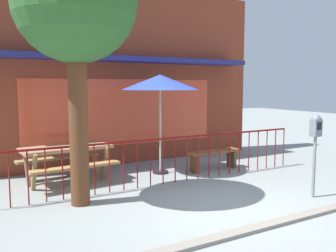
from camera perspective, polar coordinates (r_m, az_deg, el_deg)
name	(u,v)px	position (r m, az deg, el deg)	size (l,w,h in m)	color
ground	(227,210)	(6.12, 9.29, -13.06)	(40.00, 40.00, 0.00)	gray
pub_storefront	(121,76)	(9.59, -7.40, 7.93)	(7.98, 1.26, 4.59)	#4E2713
patio_fence_front	(169,152)	(7.45, 0.19, -4.14)	(6.73, 0.04, 0.97)	maroon
picnic_table_left	(67,154)	(7.80, -15.78, -4.30)	(1.91, 1.51, 0.79)	#A67554
patio_umbrella	(160,83)	(8.22, -1.26, 6.85)	(1.76, 1.76, 2.28)	black
patio_bench	(214,156)	(8.75, 7.28, -4.69)	(1.41, 0.35, 0.48)	brown
parking_meter_near	(316,134)	(6.97, 22.37, -1.14)	(0.18, 0.17, 1.52)	gray
street_tree	(75,4)	(6.31, -14.50, 18.17)	(2.03, 2.03, 4.42)	#58311B
curb_edge	(264,228)	(5.53, 14.98, -15.34)	(11.17, 0.20, 0.11)	gray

